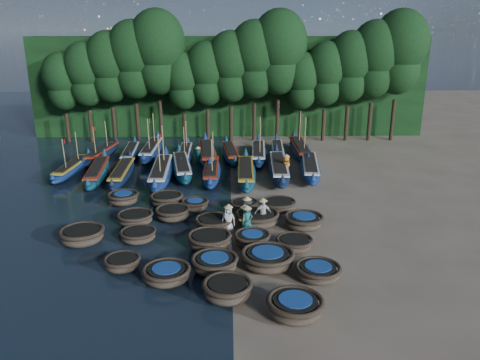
{
  "coord_description": "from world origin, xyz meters",
  "views": [
    {
      "loc": [
        -0.1,
        -25.75,
        10.6
      ],
      "look_at": [
        0.59,
        3.15,
        1.3
      ],
      "focal_mm": 35.0,
      "sensor_mm": 36.0,
      "label": 1
    }
  ],
  "objects_px": {
    "long_boat_3": "(161,172)",
    "long_boat_17": "(300,150)",
    "long_boat_15": "(259,153)",
    "fisherman_4": "(263,212)",
    "long_boat_12": "(185,154)",
    "long_boat_0": "(72,168)",
    "long_boat_8": "(310,167)",
    "coracle_15": "(135,218)",
    "coracle_10": "(82,235)",
    "coracle_21": "(167,199)",
    "coracle_6": "(167,274)",
    "coracle_22": "(195,204)",
    "fisherman_5": "(198,156)",
    "long_boat_2": "(122,173)",
    "long_boat_9": "(102,154)",
    "coracle_9": "(318,271)",
    "fisherman_2": "(245,219)",
    "long_boat_6": "(246,173)",
    "coracle_14": "(294,243)",
    "coracle_23": "(244,205)",
    "coracle_8": "(268,258)",
    "coracle_5": "(122,263)",
    "coracle_3": "(227,289)",
    "fisherman_3": "(247,213)",
    "long_boat_11": "(151,150)",
    "fisherman_1": "(247,220)",
    "coracle_7": "(215,263)",
    "coracle_19": "(304,221)",
    "coracle_13": "(252,239)",
    "coracle_16": "(173,213)",
    "fisherman_6": "(286,166)",
    "long_boat_1": "(97,172)",
    "long_boat_14": "(230,153)",
    "coracle_24": "(278,205)",
    "coracle_18": "(257,218)",
    "coracle_20": "(123,198)",
    "coracle_17": "(214,223)",
    "long_boat_10": "(130,153)",
    "long_boat_16": "(278,151)",
    "long_boat_5": "(212,171)",
    "fisherman_0": "(228,218)",
    "coracle_12": "(209,240)"
  },
  "relations": [
    {
      "from": "long_boat_3",
      "to": "long_boat_17",
      "type": "bearing_deg",
      "value": 28.16
    },
    {
      "from": "coracle_10",
      "to": "long_boat_6",
      "type": "relative_size",
      "value": 0.29
    },
    {
      "from": "coracle_22",
      "to": "fisherman_2",
      "type": "relative_size",
      "value": 1.1
    },
    {
      "from": "long_boat_1",
      "to": "coracle_20",
      "type": "bearing_deg",
      "value": -66.5
    },
    {
      "from": "long_boat_0",
      "to": "long_boat_11",
      "type": "relative_size",
      "value": 0.86
    },
    {
      "from": "coracle_21",
      "to": "fisherman_0",
      "type": "xyz_separation_m",
      "value": [
        3.88,
        -4.16,
        0.4
      ]
    },
    {
      "from": "coracle_20",
      "to": "coracle_9",
      "type": "bearing_deg",
      "value": -42.1
    },
    {
      "from": "long_boat_2",
      "to": "long_boat_17",
      "type": "height_order",
      "value": "long_boat_17"
    },
    {
      "from": "fisherman_5",
      "to": "fisherman_6",
      "type": "bearing_deg",
      "value": -150.61
    },
    {
      "from": "coracle_15",
      "to": "coracle_23",
      "type": "bearing_deg",
      "value": 17.77
    },
    {
      "from": "long_boat_12",
      "to": "fisherman_4",
      "type": "height_order",
      "value": "long_boat_12"
    },
    {
      "from": "coracle_23",
      "to": "fisherman_1",
      "type": "height_order",
      "value": "fisherman_1"
    },
    {
      "from": "coracle_7",
      "to": "coracle_19",
      "type": "bearing_deg",
      "value": 44.76
    },
    {
      "from": "long_boat_16",
      "to": "fisherman_4",
      "type": "xyz_separation_m",
      "value": [
        -2.38,
        -15.32,
        0.38
      ]
    },
    {
      "from": "coracle_15",
      "to": "coracle_10",
      "type": "bearing_deg",
      "value": -133.29
    },
    {
      "from": "long_boat_3",
      "to": "coracle_21",
      "type": "bearing_deg",
      "value": -81.1
    },
    {
      "from": "long_boat_9",
      "to": "long_boat_17",
      "type": "distance_m",
      "value": 17.16
    },
    {
      "from": "coracle_9",
      "to": "long_boat_15",
      "type": "distance_m",
      "value": 20.26
    },
    {
      "from": "coracle_16",
      "to": "coracle_21",
      "type": "relative_size",
      "value": 0.98
    },
    {
      "from": "fisherman_1",
      "to": "coracle_24",
      "type": "bearing_deg",
      "value": 53.49
    },
    {
      "from": "long_boat_15",
      "to": "fisherman_4",
      "type": "xyz_separation_m",
      "value": [
        -0.65,
        -14.3,
        0.32
      ]
    },
    {
      "from": "long_boat_12",
      "to": "fisherman_6",
      "type": "distance_m",
      "value": 9.63
    },
    {
      "from": "coracle_3",
      "to": "coracle_8",
      "type": "relative_size",
      "value": 0.89
    },
    {
      "from": "coracle_22",
      "to": "fisherman_5",
      "type": "xyz_separation_m",
      "value": [
        -0.41,
        10.04,
        0.41
      ]
    },
    {
      "from": "coracle_8",
      "to": "coracle_5",
      "type": "bearing_deg",
      "value": -179.73
    },
    {
      "from": "coracle_12",
      "to": "coracle_20",
      "type": "height_order",
      "value": "coracle_12"
    },
    {
      "from": "long_boat_1",
      "to": "long_boat_14",
      "type": "distance_m",
      "value": 11.33
    },
    {
      "from": "long_boat_9",
      "to": "long_boat_10",
      "type": "distance_m",
      "value": 2.43
    },
    {
      "from": "long_boat_2",
      "to": "long_boat_15",
      "type": "xyz_separation_m",
      "value": [
        10.44,
        5.37,
        0.04
      ]
    },
    {
      "from": "coracle_17",
      "to": "fisherman_0",
      "type": "xyz_separation_m",
      "value": [
        0.79,
        -0.46,
        0.44
      ]
    },
    {
      "from": "long_boat_17",
      "to": "fisherman_3",
      "type": "distance_m",
      "value": 16.43
    },
    {
      "from": "coracle_21",
      "to": "long_boat_15",
      "type": "distance_m",
      "value": 12.71
    },
    {
      "from": "long_boat_5",
      "to": "long_boat_9",
      "type": "height_order",
      "value": "long_boat_5"
    },
    {
      "from": "coracle_8",
      "to": "coracle_13",
      "type": "distance_m",
      "value": 2.37
    },
    {
      "from": "coracle_13",
      "to": "long_boat_0",
      "type": "bearing_deg",
      "value": 135.73
    },
    {
      "from": "coracle_17",
      "to": "long_boat_10",
      "type": "bearing_deg",
      "value": 116.72
    },
    {
      "from": "coracle_3",
      "to": "long_boat_10",
      "type": "height_order",
      "value": "long_boat_10"
    },
    {
      "from": "long_boat_0",
      "to": "long_boat_8",
      "type": "relative_size",
      "value": 0.87
    },
    {
      "from": "coracle_9",
      "to": "fisherman_6",
      "type": "bearing_deg",
      "value": 88.74
    },
    {
      "from": "coracle_6",
      "to": "long_boat_17",
      "type": "bearing_deg",
      "value": 67.15
    },
    {
      "from": "long_boat_2",
      "to": "long_boat_9",
      "type": "height_order",
      "value": "long_boat_9"
    },
    {
      "from": "fisherman_2",
      "to": "long_boat_14",
      "type": "bearing_deg",
      "value": -113.89
    },
    {
      "from": "coracle_3",
      "to": "fisherman_3",
      "type": "distance_m",
      "value": 7.39
    },
    {
      "from": "coracle_14",
      "to": "coracle_23",
      "type": "distance_m",
      "value": 5.95
    },
    {
      "from": "coracle_9",
      "to": "fisherman_2",
      "type": "relative_size",
      "value": 1.22
    },
    {
      "from": "coracle_18",
      "to": "long_boat_6",
      "type": "relative_size",
      "value": 0.35
    },
    {
      "from": "coracle_19",
      "to": "fisherman_1",
      "type": "xyz_separation_m",
      "value": [
        -3.19,
        -0.86,
        0.47
      ]
    },
    {
      "from": "long_boat_11",
      "to": "long_boat_12",
      "type": "height_order",
      "value": "long_boat_11"
    },
    {
      "from": "coracle_10",
      "to": "coracle_23",
      "type": "distance_m",
      "value": 9.62
    },
    {
      "from": "coracle_15",
      "to": "fisherman_4",
      "type": "distance_m",
      "value": 7.25
    }
  ]
}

